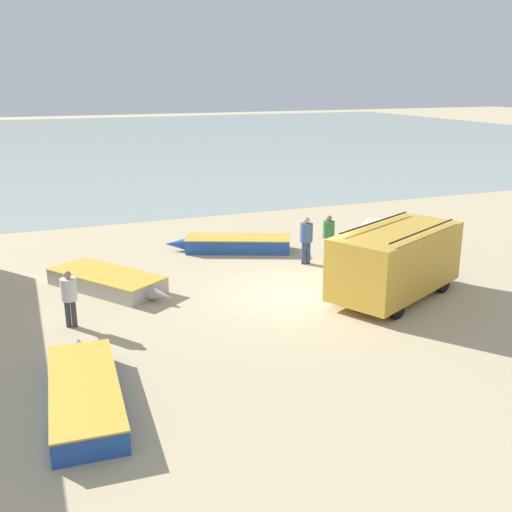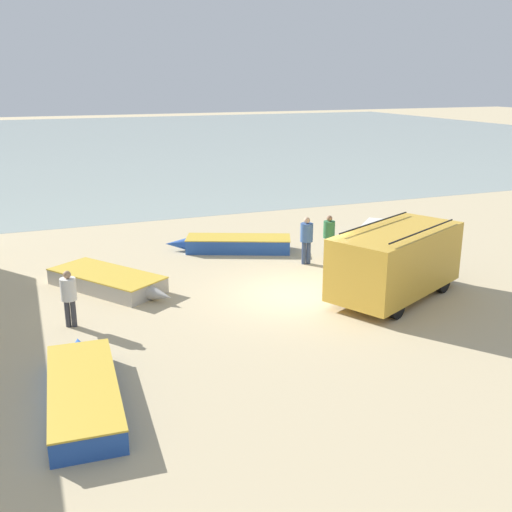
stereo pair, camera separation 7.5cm
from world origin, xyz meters
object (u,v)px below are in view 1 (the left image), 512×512
(fisherman_1, at_px, (306,236))
(fishing_rowboat_3, at_px, (109,281))
(fishing_rowboat_2, at_px, (84,391))
(fisherman_3, at_px, (329,233))
(fishing_rowboat_0, at_px, (372,237))
(fishing_rowboat_1, at_px, (234,244))
(fisherman_0, at_px, (69,294))
(parked_van, at_px, (396,260))

(fisherman_1, bearing_deg, fishing_rowboat_3, -80.78)
(fishing_rowboat_2, xyz_separation_m, fisherman_3, (9.94, 7.56, 0.74))
(fishing_rowboat_0, distance_m, fisherman_3, 2.97)
(fishing_rowboat_1, xyz_separation_m, fishing_rowboat_2, (-6.90, -9.84, -0.02))
(fishing_rowboat_3, bearing_deg, fisherman_3, 58.67)
(fisherman_0, bearing_deg, fishing_rowboat_2, -162.77)
(fishing_rowboat_1, bearing_deg, parked_van, 136.53)
(fishing_rowboat_0, height_order, fishing_rowboat_3, fishing_rowboat_0)
(fishing_rowboat_2, bearing_deg, fishing_rowboat_1, -31.90)
(fishing_rowboat_0, distance_m, fisherman_0, 13.23)
(fishing_rowboat_0, distance_m, fishing_rowboat_2, 15.29)
(fishing_rowboat_0, height_order, fisherman_0, fisherman_0)
(fishing_rowboat_3, height_order, fisherman_1, fisherman_1)
(fishing_rowboat_1, height_order, fisherman_3, fisherman_3)
(fisherman_1, bearing_deg, fisherman_3, 115.10)
(fisherman_0, relative_size, fisherman_3, 0.97)
(fishing_rowboat_2, relative_size, fisherman_3, 3.06)
(parked_van, distance_m, fisherman_1, 4.35)
(fishing_rowboat_1, xyz_separation_m, fisherman_1, (1.93, -2.62, 0.78))
(fishing_rowboat_1, relative_size, fisherman_3, 2.96)
(fishing_rowboat_2, relative_size, fishing_rowboat_3, 1.12)
(fishing_rowboat_2, distance_m, fisherman_0, 4.37)
(parked_van, bearing_deg, fishing_rowboat_3, 127.43)
(fishing_rowboat_2, bearing_deg, fishing_rowboat_0, -52.33)
(fishing_rowboat_1, distance_m, fishing_rowboat_2, 12.02)
(fishing_rowboat_2, xyz_separation_m, fishing_rowboat_3, (1.58, 7.08, -0.00))
(fisherman_3, bearing_deg, fishing_rowboat_3, -172.64)
(parked_van, relative_size, fishing_rowboat_1, 1.06)
(fisherman_1, bearing_deg, fishing_rowboat_0, 119.24)
(fishing_rowboat_1, height_order, fisherman_0, fisherman_0)
(fisherman_1, bearing_deg, fishing_rowboat_2, -42.59)
(fishing_rowboat_2, bearing_deg, fisherman_0, 1.49)
(parked_van, bearing_deg, fisherman_3, 62.70)
(fishing_rowboat_1, distance_m, fisherman_3, 3.87)
(fishing_rowboat_2, height_order, fisherman_1, fisherman_1)
(parked_van, distance_m, fisherman_3, 4.56)
(fishing_rowboat_3, relative_size, fisherman_3, 2.73)
(fisherman_0, height_order, fisherman_3, fisherman_3)
(fishing_rowboat_0, bearing_deg, fisherman_3, -23.37)
(parked_van, xyz_separation_m, fishing_rowboat_1, (-2.97, 6.84, -0.93))
(fishing_rowboat_1, bearing_deg, fishing_rowboat_2, 78.06)
(parked_van, bearing_deg, fisherman_0, 145.95)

